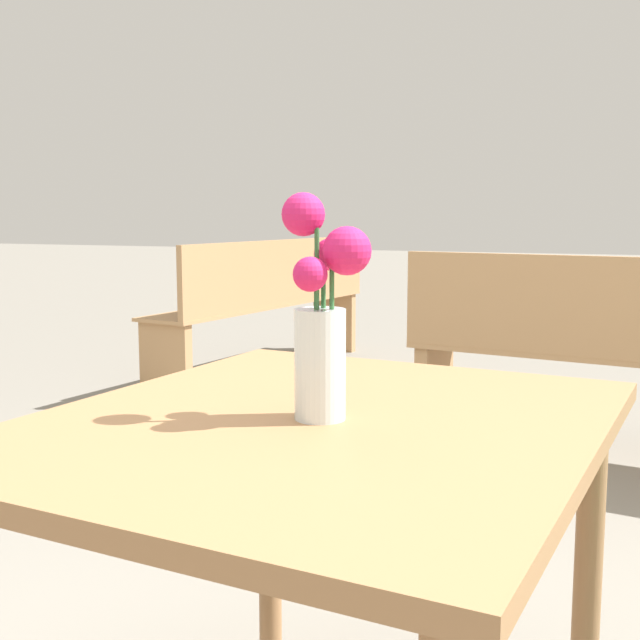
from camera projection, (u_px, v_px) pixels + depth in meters
name	position (u px, v px, depth m)	size (l,w,h in m)	color
table_front	(320.00, 480.00, 1.21)	(0.87, 1.01, 0.71)	#9E7047
flower_vase	(322.00, 323.00, 1.16)	(0.14, 0.12, 0.33)	silver
bench_near	(629.00, 352.00, 3.15)	(1.84, 0.61, 0.85)	tan
bench_far	(273.00, 298.00, 5.06)	(0.64, 2.03, 0.85)	tan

